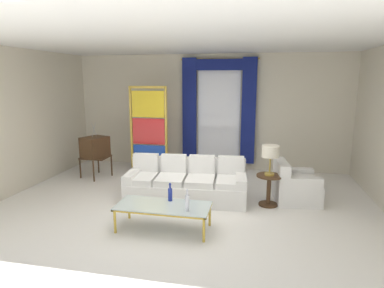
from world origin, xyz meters
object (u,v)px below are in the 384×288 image
Objects in this scene: couch_white_long at (187,184)px; table_lamp_brass at (271,153)px; coffee_table at (163,207)px; round_side_table at (269,187)px; peacock_figurine at (157,171)px; stained_glass_divider at (149,133)px; bottle_blue_decanter at (187,202)px; armchair_white at (294,187)px; vintage_tv at (95,148)px; bottle_crystal_tall at (170,194)px.

table_lamp_brass is at bearing -0.82° from couch_white_long.
coffee_table is 2.49× the size of round_side_table.
stained_glass_divider is at bearing 128.54° from peacock_figurine.
stained_glass_divider is at bearing 131.64° from couch_white_long.
stained_glass_divider is (-1.22, 2.85, 0.68)m from coffee_table.
stained_glass_divider is (-1.28, 1.44, 0.75)m from couch_white_long.
bottle_blue_decanter is (0.36, -1.56, 0.25)m from couch_white_long.
armchair_white is at bearing -13.68° from peacock_figurine.
bottle_blue_decanter is at bearing -63.02° from peacock_figurine.
round_side_table is at bearing -146.48° from armchair_white.
armchair_white is at bearing -8.55° from vintage_tv.
bottle_blue_decanter is at bearing -44.00° from bottle_crystal_tall.
bottle_crystal_tall is 0.22× the size of vintage_tv.
bottle_crystal_tall is at bearing -90.04° from couch_white_long.
peacock_figurine is at bearing 166.32° from armchair_white.
stained_glass_divider is at bearing 118.71° from bottle_blue_decanter.
stained_glass_divider is at bearing 115.79° from bottle_crystal_tall.
stained_glass_divider reaches higher than armchair_white.
armchair_white is at bearing 38.59° from coffee_table.
couch_white_long is 2.07m from stained_glass_divider.
table_lamp_brass reaches higher than bottle_blue_decanter.
bottle_blue_decanter reaches higher than peacock_figurine.
armchair_white reaches higher than coffee_table.
peacock_figurine is 2.89m from table_lamp_brass.
armchair_white is at bearing 33.52° from table_lamp_brass.
bottle_blue_decanter is 0.38× the size of armchair_white.
bottle_crystal_tall is (0.06, 0.20, 0.15)m from coffee_table.
bottle_blue_decanter is 0.57× the size of peacock_figurine.
coffee_table is at bearing -141.41° from armchair_white.
table_lamp_brass reaches higher than peacock_figurine.
coffee_table is at bearing -92.42° from couch_white_long.
couch_white_long reaches higher than coffee_table.
peacock_figurine is at bearing 157.46° from round_side_table.
peacock_figurine is at bearing 113.13° from bottle_crystal_tall.
coffee_table is 2.62m from peacock_figurine.
stained_glass_divider is (1.22, 0.46, 0.33)m from vintage_tv.
stained_glass_divider is (-3.36, 1.14, 0.77)m from armchair_white.
stained_glass_divider is at bearing 153.04° from table_lamp_brass.
table_lamp_brass reaches higher than bottle_crystal_tall.
couch_white_long is 4.00× the size of peacock_figurine.
bottle_crystal_tall is at bearing -64.21° from stained_glass_divider.
stained_glass_divider is 3.86× the size of table_lamp_brass.
couch_white_long is 1.42m from peacock_figurine.
peacock_figurine is (-1.32, 2.60, -0.33)m from bottle_blue_decanter.
stained_glass_divider is 3.31m from round_side_table.
armchair_white reaches higher than bottle_blue_decanter.
armchair_white is 1.60× the size of table_lamp_brass.
vintage_tv is at bearing 166.16° from round_side_table.
round_side_table is at bearing 36.59° from bottle_crystal_tall.
coffee_table is 3.18m from stained_glass_divider.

